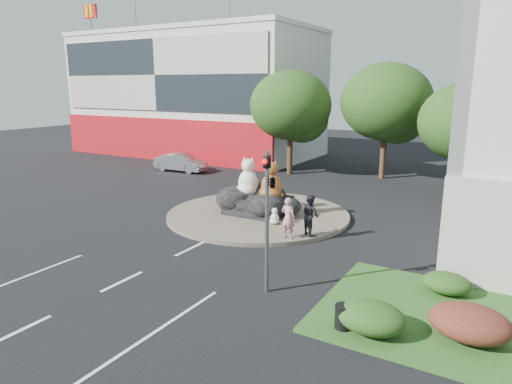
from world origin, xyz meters
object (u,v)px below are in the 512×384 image
Objects in this scene: cat_tabby at (271,180)px; parked_car at (181,162)px; pedestrian_pink at (288,218)px; litter_bin at (343,317)px; pedestrian_dark at (310,215)px; kitten_white at (275,216)px; cat_white at (248,176)px; kitten_calico at (227,205)px.

parked_car is at bearing 121.73° from cat_tabby.
parked_car is (-15.68, 11.33, -0.41)m from pedestrian_pink.
pedestrian_dark is at bearing 120.65° from litter_bin.
kitten_white is 0.45× the size of pedestrian_dark.
cat_white is 3.17m from kitten_white.
pedestrian_pink is 0.42× the size of parked_car.
pedestrian_dark is at bearing -63.88° from kitten_white.
cat_tabby is at bearing 128.99° from litter_bin.
cat_tabby reaches higher than parked_car.
parked_car reaches higher than litter_bin.
cat_tabby is at bearing 18.84° from kitten_calico.
cat_tabby is at bearing -13.07° from cat_white.
pedestrian_pink is at bearing -22.43° from kitten_calico.
cat_tabby reaches higher than litter_bin.
pedestrian_pink is (4.79, -2.11, 0.51)m from kitten_calico.
cat_white reaches higher than pedestrian_dark.
cat_tabby is at bearing 77.57° from kitten_white.
parked_car is at bearing 141.16° from kitten_calico.
kitten_calico is (-0.85, -0.83, -1.55)m from cat_white.
pedestrian_dark is at bearing -33.14° from cat_white.
cat_white reaches higher than cat_tabby.
cat_tabby is (1.50, -0.09, -0.02)m from cat_white.
kitten_white is (0.90, -1.28, -1.53)m from cat_tabby.
cat_white is at bearing 45.83° from kitten_calico.
kitten_calico is (-2.35, -0.74, -1.53)m from cat_tabby.
kitten_calico is at bearing 171.80° from cat_tabby.
pedestrian_dark is at bearing -57.43° from cat_tabby.
pedestrian_dark is 19.40m from parked_car.
pedestrian_dark is (2.22, -0.66, 0.53)m from kitten_white.
kitten_calico is 1.01× the size of kitten_white.
litter_bin is (7.37, -9.10, -1.69)m from cat_tabby.
pedestrian_dark reaches higher than pedestrian_pink.
cat_tabby is 1.12× the size of pedestrian_pink.
parked_car is at bearing 135.04° from cat_white.
pedestrian_dark reaches higher than kitten_calico.
cat_tabby is 2.41× the size of kitten_calico.
kitten_calico is 0.46× the size of pedestrian_pink.
kitten_calico is at bearing 123.14° from kitten_white.
pedestrian_pink is (3.94, -2.95, -1.03)m from cat_white.
cat_white reaches higher than litter_bin.
cat_white is 1.95m from kitten_calico.
cat_tabby reaches higher than kitten_white.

